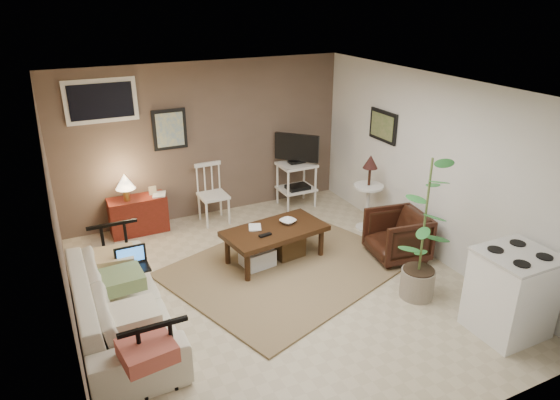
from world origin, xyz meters
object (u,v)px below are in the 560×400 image
potted_plant (424,225)px  tv_stand (297,169)px  spindle_chair (213,196)px  armchair (397,234)px  red_console (137,212)px  coffee_table (274,242)px  sofa (119,294)px  side_table (369,184)px  stove (511,293)px

potted_plant → tv_stand: bearing=90.3°
spindle_chair → armchair: spindle_chair is taller
red_console → potted_plant: 4.12m
tv_stand → armchair: 2.22m
coffee_table → red_console: bearing=131.1°
tv_stand → sofa: bearing=-146.0°
armchair → sofa: bearing=-81.4°
tv_stand → spindle_chair: bearing=-180.0°
armchair → red_console: bearing=-119.0°
coffee_table → armchair: bearing=-22.6°
side_table → potted_plant: potted_plant is taller
side_table → spindle_chair: bearing=147.8°
tv_stand → potted_plant: bearing=-89.7°
coffee_table → sofa: bearing=-163.3°
armchair → potted_plant: potted_plant is taller
side_table → armchair: side_table is taller
coffee_table → side_table: size_ratio=1.21×
stove → tv_stand: bearing=96.4°
coffee_table → tv_stand: tv_stand is taller
red_console → potted_plant: (2.60, -3.14, 0.60)m
sofa → spindle_chair: (1.75, 2.15, -0.01)m
red_console → tv_stand: (2.58, -0.13, 0.32)m
side_table → armchair: bearing=-99.6°
red_console → armchair: bearing=-37.7°
armchair → coffee_table: bearing=-103.8°
sofa → side_table: side_table is taller
spindle_chair → side_table: size_ratio=0.79×
tv_stand → coffee_table: bearing=-126.4°
sofa → armchair: 3.58m
coffee_table → stove: (1.57, -2.40, 0.18)m
red_console → armchair: red_console is taller
armchair → stove: stove is taller
stove → spindle_chair: bearing=115.7°
coffee_table → tv_stand: bearing=53.6°
sofa → stove: 4.05m
spindle_chair → sofa: bearing=-129.1°
tv_stand → side_table: (0.53, -1.25, 0.07)m
red_console → spindle_chair: red_console is taller
sofa → tv_stand: size_ratio=1.83×
red_console → spindle_chair: size_ratio=1.03×
spindle_chair → armchair: size_ratio=1.29×
coffee_table → side_table: side_table is taller
red_console → armchair: (2.96, -2.29, 0.03)m
tv_stand → potted_plant: (0.02, -3.02, 0.28)m
tv_stand → side_table: size_ratio=1.05×
potted_plant → stove: potted_plant is taller
red_console → spindle_chair: 1.14m
spindle_chair → stove: size_ratio=0.98×
sofa → coffee_table: bearing=-73.3°
red_console → side_table: side_table is taller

